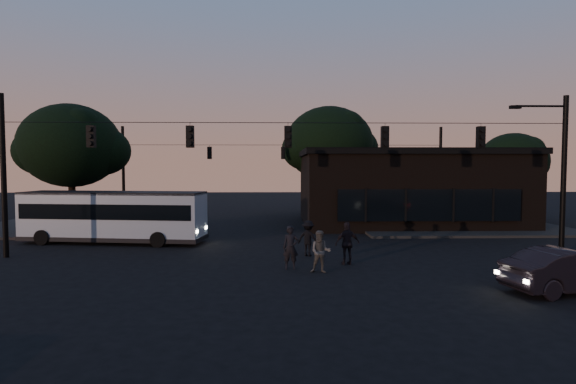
{
  "coord_description": "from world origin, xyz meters",
  "views": [
    {
      "loc": [
        -0.52,
        -16.8,
        4.11
      ],
      "look_at": [
        0.0,
        4.0,
        3.0
      ],
      "focal_mm": 28.0,
      "sensor_mm": 36.0,
      "label": 1
    }
  ],
  "objects_px": {
    "bus": "(114,214)",
    "pedestrian_d": "(308,238)",
    "building": "(406,187)",
    "pedestrian_c": "(347,243)",
    "car": "(570,270)",
    "pedestrian_a": "(291,247)",
    "pedestrian_b": "(321,252)"
  },
  "relations": [
    {
      "from": "bus",
      "to": "pedestrian_d",
      "type": "xyz_separation_m",
      "value": [
        10.44,
        -3.95,
        -0.75
      ]
    },
    {
      "from": "building",
      "to": "pedestrian_c",
      "type": "bearing_deg",
      "value": -115.07
    },
    {
      "from": "pedestrian_c",
      "to": "pedestrian_d",
      "type": "xyz_separation_m",
      "value": [
        -1.53,
        1.98,
        -0.08
      ]
    },
    {
      "from": "car",
      "to": "pedestrian_d",
      "type": "bearing_deg",
      "value": 40.01
    },
    {
      "from": "pedestrian_a",
      "to": "pedestrian_d",
      "type": "height_order",
      "value": "pedestrian_a"
    },
    {
      "from": "building",
      "to": "pedestrian_c",
      "type": "height_order",
      "value": "building"
    },
    {
      "from": "pedestrian_b",
      "to": "car",
      "type": "bearing_deg",
      "value": -12.61
    },
    {
      "from": "bus",
      "to": "pedestrian_b",
      "type": "relative_size",
      "value": 6.14
    },
    {
      "from": "building",
      "to": "pedestrian_c",
      "type": "distance_m",
      "value": 15.5
    },
    {
      "from": "building",
      "to": "bus",
      "type": "relative_size",
      "value": 1.51
    },
    {
      "from": "pedestrian_a",
      "to": "pedestrian_b",
      "type": "height_order",
      "value": "pedestrian_a"
    },
    {
      "from": "pedestrian_b",
      "to": "pedestrian_d",
      "type": "xyz_separation_m",
      "value": [
        -0.25,
        3.41,
        -0.01
      ]
    },
    {
      "from": "building",
      "to": "pedestrian_b",
      "type": "height_order",
      "value": "building"
    },
    {
      "from": "pedestrian_b",
      "to": "pedestrian_c",
      "type": "relative_size",
      "value": 0.91
    },
    {
      "from": "bus",
      "to": "pedestrian_c",
      "type": "distance_m",
      "value": 13.37
    },
    {
      "from": "car",
      "to": "pedestrian_d",
      "type": "distance_m",
      "value": 10.4
    },
    {
      "from": "car",
      "to": "pedestrian_b",
      "type": "bearing_deg",
      "value": 57.41
    },
    {
      "from": "bus",
      "to": "pedestrian_a",
      "type": "distance_m",
      "value": 11.65
    },
    {
      "from": "pedestrian_a",
      "to": "pedestrian_d",
      "type": "relative_size",
      "value": 1.07
    },
    {
      "from": "building",
      "to": "bus",
      "type": "xyz_separation_m",
      "value": [
        -18.49,
        -8.02,
        -1.13
      ]
    },
    {
      "from": "car",
      "to": "pedestrian_a",
      "type": "height_order",
      "value": "pedestrian_a"
    },
    {
      "from": "building",
      "to": "bus",
      "type": "height_order",
      "value": "building"
    },
    {
      "from": "building",
      "to": "pedestrian_d",
      "type": "bearing_deg",
      "value": -123.94
    },
    {
      "from": "building",
      "to": "pedestrian_a",
      "type": "distance_m",
      "value": 17.29
    },
    {
      "from": "bus",
      "to": "pedestrian_c",
      "type": "height_order",
      "value": "bus"
    },
    {
      "from": "building",
      "to": "pedestrian_b",
      "type": "bearing_deg",
      "value": -116.91
    },
    {
      "from": "car",
      "to": "pedestrian_a",
      "type": "bearing_deg",
      "value": 55.89
    },
    {
      "from": "pedestrian_b",
      "to": "pedestrian_d",
      "type": "bearing_deg",
      "value": 101.99
    },
    {
      "from": "car",
      "to": "pedestrian_b",
      "type": "distance_m",
      "value": 8.5
    },
    {
      "from": "building",
      "to": "pedestrian_b",
      "type": "relative_size",
      "value": 9.24
    },
    {
      "from": "building",
      "to": "car",
      "type": "distance_m",
      "value": 18.46
    },
    {
      "from": "pedestrian_c",
      "to": "pedestrian_d",
      "type": "relative_size",
      "value": 1.1
    }
  ]
}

